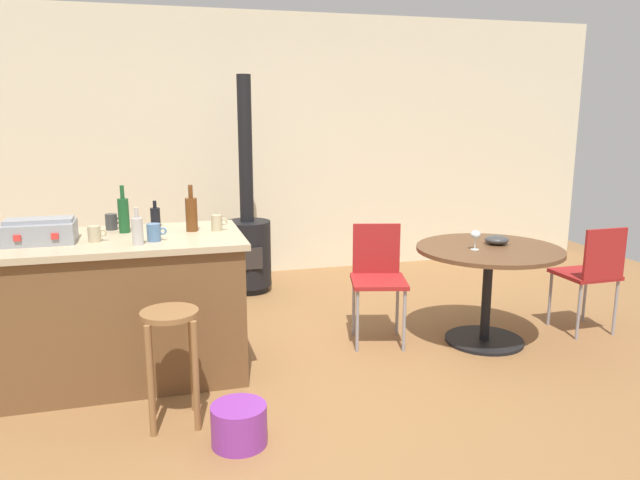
% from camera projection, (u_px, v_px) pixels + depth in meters
% --- Properties ---
extents(ground_plane, '(8.80, 8.80, 0.00)m').
position_uv_depth(ground_plane, '(322.00, 383.00, 3.92)').
color(ground_plane, olive).
extents(back_wall, '(8.00, 0.10, 2.70)m').
position_uv_depth(back_wall, '(247.00, 147.00, 6.33)').
color(back_wall, beige).
rests_on(back_wall, ground_plane).
extents(kitchen_island, '(1.55, 0.88, 0.93)m').
position_uv_depth(kitchen_island, '(124.00, 307.00, 3.95)').
color(kitchen_island, brown).
rests_on(kitchen_island, ground_plane).
extents(wooden_stool, '(0.32, 0.32, 0.66)m').
position_uv_depth(wooden_stool, '(171.00, 343.00, 3.33)').
color(wooden_stool, olive).
rests_on(wooden_stool, ground_plane).
extents(dining_table, '(1.07, 1.07, 0.73)m').
position_uv_depth(dining_table, '(488.00, 270.00, 4.50)').
color(dining_table, black).
rests_on(dining_table, ground_plane).
extents(folding_chair_near, '(0.49, 0.49, 0.88)m').
position_uv_depth(folding_chair_near, '(378.00, 273.00, 4.56)').
color(folding_chair_near, maroon).
rests_on(folding_chair_near, ground_plane).
extents(folding_chair_far, '(0.41, 0.41, 0.86)m').
position_uv_depth(folding_chair_far, '(592.00, 271.00, 4.69)').
color(folding_chair_far, maroon).
rests_on(folding_chair_far, ground_plane).
extents(wood_stove, '(0.44, 0.45, 2.04)m').
position_uv_depth(wood_stove, '(248.00, 240.00, 5.81)').
color(wood_stove, black).
rests_on(wood_stove, ground_plane).
extents(toolbox, '(0.41, 0.29, 0.15)m').
position_uv_depth(toolbox, '(40.00, 231.00, 3.68)').
color(toolbox, gray).
rests_on(toolbox, kitchen_island).
extents(bottle_0, '(0.07, 0.07, 0.23)m').
position_uv_depth(bottle_0, '(137.00, 231.00, 3.62)').
color(bottle_0, '#B7B2AD').
rests_on(bottle_0, kitchen_island).
extents(bottle_1, '(0.07, 0.07, 0.31)m').
position_uv_depth(bottle_1, '(124.00, 214.00, 3.98)').
color(bottle_1, '#194C23').
rests_on(bottle_1, kitchen_island).
extents(bottle_2, '(0.08, 0.08, 0.31)m').
position_uv_depth(bottle_2, '(191.00, 213.00, 4.03)').
color(bottle_2, '#603314').
rests_on(bottle_2, kitchen_island).
extents(bottle_3, '(0.07, 0.07, 0.18)m').
position_uv_depth(bottle_3, '(155.00, 217.00, 4.19)').
color(bottle_3, black).
rests_on(bottle_3, kitchen_island).
extents(cup_0, '(0.11, 0.08, 0.10)m').
position_uv_depth(cup_0, '(95.00, 234.00, 3.72)').
color(cup_0, tan).
rests_on(cup_0, kitchen_island).
extents(cup_1, '(0.11, 0.08, 0.11)m').
position_uv_depth(cup_1, '(112.00, 222.00, 4.09)').
color(cup_1, '#383838').
rests_on(cup_1, kitchen_island).
extents(cup_2, '(0.12, 0.08, 0.11)m').
position_uv_depth(cup_2, '(154.00, 232.00, 3.73)').
color(cup_2, '#4C7099').
rests_on(cup_2, kitchen_island).
extents(cup_3, '(0.11, 0.07, 0.11)m').
position_uv_depth(cup_3, '(217.00, 223.00, 4.06)').
color(cup_3, tan).
rests_on(cup_3, kitchen_island).
extents(wine_glass, '(0.07, 0.07, 0.14)m').
position_uv_depth(wine_glass, '(476.00, 235.00, 4.37)').
color(wine_glass, silver).
rests_on(wine_glass, dining_table).
extents(serving_bowl, '(0.18, 0.18, 0.07)m').
position_uv_depth(serving_bowl, '(497.00, 240.00, 4.57)').
color(serving_bowl, '#383838').
rests_on(serving_bowl, dining_table).
extents(plastic_bucket, '(0.29, 0.29, 0.22)m').
position_uv_depth(plastic_bucket, '(239.00, 425.00, 3.18)').
color(plastic_bucket, purple).
rests_on(plastic_bucket, ground_plane).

